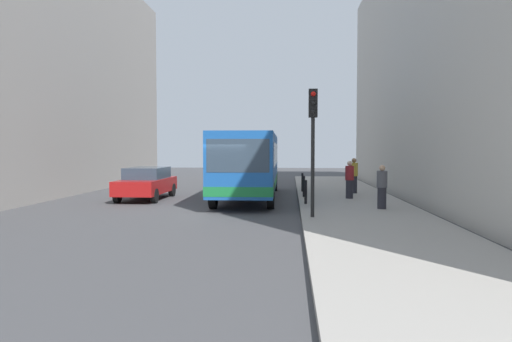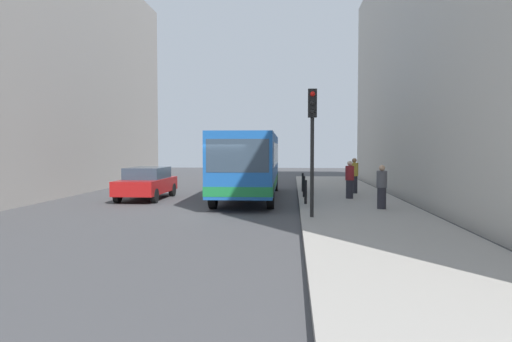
{
  "view_description": "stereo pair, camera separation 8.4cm",
  "coord_description": "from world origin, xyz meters",
  "px_view_note": "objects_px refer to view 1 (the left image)",
  "views": [
    {
      "loc": [
        2.84,
        -17.85,
        2.35
      ],
      "look_at": [
        1.36,
        2.43,
        1.39
      ],
      "focal_mm": 33.27,
      "sensor_mm": 36.0,
      "label": 1
    },
    {
      "loc": [
        2.93,
        -17.84,
        2.35
      ],
      "look_at": [
        1.36,
        2.43,
        1.39
      ],
      "focal_mm": 33.27,
      "sensor_mm": 36.0,
      "label": 2
    }
  ],
  "objects_px": {
    "bus": "(249,162)",
    "bollard_mid": "(304,186)",
    "pedestrian_near_signal": "(382,187)",
    "bollard_near": "(306,192)",
    "pedestrian_mid_sidewalk": "(350,180)",
    "traffic_light": "(313,128)",
    "car_beside_bus": "(147,182)",
    "pedestrian_far_sidewalk": "(354,176)",
    "bollard_far": "(302,182)"
  },
  "relations": [
    {
      "from": "bus",
      "to": "bollard_mid",
      "type": "bearing_deg",
      "value": 163.32
    },
    {
      "from": "bus",
      "to": "pedestrian_near_signal",
      "type": "height_order",
      "value": "bus"
    },
    {
      "from": "bollard_near",
      "to": "pedestrian_mid_sidewalk",
      "type": "height_order",
      "value": "pedestrian_mid_sidewalk"
    },
    {
      "from": "traffic_light",
      "to": "bollard_mid",
      "type": "height_order",
      "value": "traffic_light"
    },
    {
      "from": "traffic_light",
      "to": "pedestrian_mid_sidewalk",
      "type": "xyz_separation_m",
      "value": [
        1.89,
        5.87,
        -2.03
      ]
    },
    {
      "from": "traffic_light",
      "to": "bollard_mid",
      "type": "distance_m",
      "value": 6.82
    },
    {
      "from": "bollard_near",
      "to": "bollard_mid",
      "type": "xyz_separation_m",
      "value": [
        0.0,
        2.74,
        0.0
      ]
    },
    {
      "from": "pedestrian_near_signal",
      "to": "pedestrian_mid_sidewalk",
      "type": "bearing_deg",
      "value": -128.36
    },
    {
      "from": "car_beside_bus",
      "to": "traffic_light",
      "type": "bearing_deg",
      "value": 140.06
    },
    {
      "from": "pedestrian_mid_sidewalk",
      "to": "pedestrian_far_sidewalk",
      "type": "height_order",
      "value": "pedestrian_far_sidewalk"
    },
    {
      "from": "traffic_light",
      "to": "pedestrian_far_sidewalk",
      "type": "bearing_deg",
      "value": 73.92
    },
    {
      "from": "traffic_light",
      "to": "bollard_mid",
      "type": "bearing_deg",
      "value": 90.9
    },
    {
      "from": "pedestrian_near_signal",
      "to": "pedestrian_far_sidewalk",
      "type": "bearing_deg",
      "value": -137.91
    },
    {
      "from": "bus",
      "to": "car_beside_bus",
      "type": "distance_m",
      "value": 4.88
    },
    {
      "from": "bollard_near",
      "to": "bollard_far",
      "type": "distance_m",
      "value": 5.48
    },
    {
      "from": "pedestrian_near_signal",
      "to": "traffic_light",
      "type": "bearing_deg",
      "value": -8.96
    },
    {
      "from": "bollard_mid",
      "to": "pedestrian_far_sidewalk",
      "type": "bearing_deg",
      "value": 38.23
    },
    {
      "from": "car_beside_bus",
      "to": "bollard_far",
      "type": "xyz_separation_m",
      "value": [
        7.27,
        2.93,
        -0.16
      ]
    },
    {
      "from": "pedestrian_mid_sidewalk",
      "to": "pedestrian_far_sidewalk",
      "type": "xyz_separation_m",
      "value": [
        0.52,
        2.5,
        0.04
      ]
    },
    {
      "from": "car_beside_bus",
      "to": "bollard_mid",
      "type": "distance_m",
      "value": 7.27
    },
    {
      "from": "bollard_near",
      "to": "pedestrian_far_sidewalk",
      "type": "distance_m",
      "value": 5.36
    },
    {
      "from": "car_beside_bus",
      "to": "bus",
      "type": "bearing_deg",
      "value": -168.82
    },
    {
      "from": "car_beside_bus",
      "to": "pedestrian_mid_sidewalk",
      "type": "bearing_deg",
      "value": 178.11
    },
    {
      "from": "bus",
      "to": "pedestrian_mid_sidewalk",
      "type": "relative_size",
      "value": 6.65
    },
    {
      "from": "traffic_light",
      "to": "bollard_far",
      "type": "bearing_deg",
      "value": 90.63
    },
    {
      "from": "pedestrian_near_signal",
      "to": "pedestrian_mid_sidewalk",
      "type": "height_order",
      "value": "pedestrian_mid_sidewalk"
    },
    {
      "from": "bus",
      "to": "traffic_light",
      "type": "height_order",
      "value": "traffic_light"
    },
    {
      "from": "car_beside_bus",
      "to": "traffic_light",
      "type": "xyz_separation_m",
      "value": [
        7.37,
        -6.2,
        2.22
      ]
    },
    {
      "from": "bollard_far",
      "to": "pedestrian_near_signal",
      "type": "bearing_deg",
      "value": -68.26
    },
    {
      "from": "traffic_light",
      "to": "pedestrian_far_sidewalk",
      "type": "xyz_separation_m",
      "value": [
        2.41,
        8.37,
        -1.99
      ]
    },
    {
      "from": "pedestrian_near_signal",
      "to": "bus",
      "type": "bearing_deg",
      "value": -92.35
    },
    {
      "from": "bollard_mid",
      "to": "pedestrian_mid_sidewalk",
      "type": "bearing_deg",
      "value": -14.58
    },
    {
      "from": "pedestrian_far_sidewalk",
      "to": "car_beside_bus",
      "type": "bearing_deg",
      "value": 40.26
    },
    {
      "from": "pedestrian_mid_sidewalk",
      "to": "car_beside_bus",
      "type": "bearing_deg",
      "value": -14.75
    },
    {
      "from": "pedestrian_mid_sidewalk",
      "to": "pedestrian_far_sidewalk",
      "type": "relative_size",
      "value": 0.96
    },
    {
      "from": "traffic_light",
      "to": "pedestrian_near_signal",
      "type": "height_order",
      "value": "traffic_light"
    },
    {
      "from": "traffic_light",
      "to": "pedestrian_mid_sidewalk",
      "type": "height_order",
      "value": "traffic_light"
    },
    {
      "from": "bollard_mid",
      "to": "bollard_far",
      "type": "distance_m",
      "value": 2.74
    },
    {
      "from": "bus",
      "to": "car_beside_bus",
      "type": "height_order",
      "value": "bus"
    },
    {
      "from": "bollard_mid",
      "to": "pedestrian_mid_sidewalk",
      "type": "relative_size",
      "value": 0.57
    },
    {
      "from": "pedestrian_mid_sidewalk",
      "to": "traffic_light",
      "type": "bearing_deg",
      "value": 59.43
    },
    {
      "from": "bollard_far",
      "to": "pedestrian_far_sidewalk",
      "type": "relative_size",
      "value": 0.55
    },
    {
      "from": "bus",
      "to": "pedestrian_far_sidewalk",
      "type": "bearing_deg",
      "value": -166.97
    },
    {
      "from": "traffic_light",
      "to": "bollard_near",
      "type": "height_order",
      "value": "traffic_light"
    },
    {
      "from": "bus",
      "to": "pedestrian_far_sidewalk",
      "type": "height_order",
      "value": "bus"
    },
    {
      "from": "car_beside_bus",
      "to": "pedestrian_near_signal",
      "type": "bearing_deg",
      "value": 158.76
    },
    {
      "from": "bus",
      "to": "pedestrian_near_signal",
      "type": "relative_size",
      "value": 6.88
    },
    {
      "from": "pedestrian_far_sidewalk",
      "to": "bollard_mid",
      "type": "bearing_deg",
      "value": 66.0
    },
    {
      "from": "car_beside_bus",
      "to": "bollard_far",
      "type": "distance_m",
      "value": 7.83
    },
    {
      "from": "bollard_near",
      "to": "car_beside_bus",
      "type": "bearing_deg",
      "value": 160.64
    }
  ]
}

